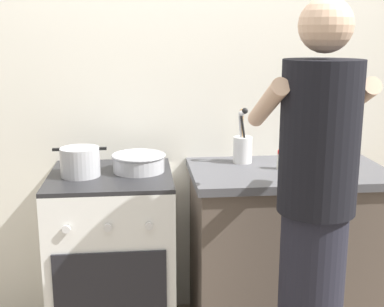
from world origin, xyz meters
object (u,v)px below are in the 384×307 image
pot (80,162)px  stove_range (114,259)px  spice_bottle (281,160)px  oil_bottle (333,155)px  mixing_bowl (139,162)px  utensil_crock (243,147)px  person (314,220)px

pot → stove_range: bearing=8.1°
spice_bottle → oil_bottle: oil_bottle is taller
mixing_bowl → utensil_crock: utensil_crock is taller
pot → person: 1.14m
oil_bottle → utensil_crock: bearing=147.5°
pot → mixing_bowl: pot is taller
stove_range → pot: pot is taller
spice_bottle → person: person is taller
stove_range → mixing_bowl: size_ratio=3.34×
stove_range → spice_bottle: spice_bottle is taller
oil_bottle → stove_range: bearing=174.9°
stove_range → pot: bearing=-171.9°
mixing_bowl → person: size_ratio=0.16×
pot → mixing_bowl: bearing=11.5°
utensil_crock → person: person is taller
mixing_bowl → person: bearing=-43.9°
spice_bottle → stove_range: bearing=-179.4°
person → stove_range: bearing=143.0°
oil_bottle → spice_bottle: bearing=155.4°
pot → mixing_bowl: size_ratio=0.95×
mixing_bowl → spice_bottle: 0.72m
mixing_bowl → utensil_crock: (0.55, 0.12, 0.04)m
pot → spice_bottle: (1.00, 0.03, -0.02)m
utensil_crock → oil_bottle: bearing=-32.5°
utensil_crock → oil_bottle: size_ratio=1.31×
spice_bottle → utensil_crock: bearing=138.7°
pot → person: person is taller
stove_range → person: bearing=-37.0°
utensil_crock → spice_bottle: bearing=-41.3°
stove_range → pot: size_ratio=3.52×
spice_bottle → pot: bearing=-178.4°
mixing_bowl → oil_bottle: size_ratio=1.18×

